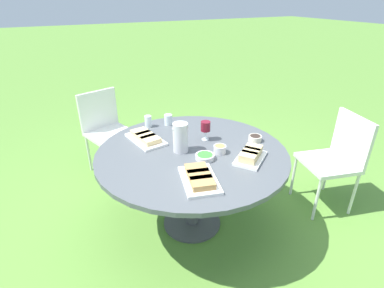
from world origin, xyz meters
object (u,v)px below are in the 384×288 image
chair_near_right (106,126)px  wine_glass (206,127)px  chair_near_left (337,155)px  water_pitcher (180,137)px  dining_table (192,160)px  handbag (224,145)px

chair_near_right → wine_glass: chair_near_right is taller
chair_near_left → wine_glass: (1.10, -0.45, 0.31)m
chair_near_left → water_pitcher: (1.37, -0.36, 0.31)m
dining_table → water_pitcher: 0.22m
dining_table → water_pitcher: size_ratio=6.43×
dining_table → chair_near_right: (0.42, -1.28, -0.11)m
chair_near_left → water_pitcher: bearing=-14.6°
chair_near_left → handbag: bearing=-73.5°
chair_near_left → chair_near_right: 2.34m
chair_near_left → wine_glass: bearing=-22.1°
chair_near_right → water_pitcher: bearing=105.2°
chair_near_right → handbag: (-1.33, 0.33, -0.40)m
water_pitcher → wine_glass: bearing=-161.2°
dining_table → chair_near_right: chair_near_right is taller
chair_near_right → wine_glass: (-0.60, 1.15, 0.31)m
chair_near_right → dining_table: bearing=108.0°
dining_table → handbag: dining_table is taller
handbag → chair_near_right: bearing=-14.0°
dining_table → chair_near_right: size_ratio=1.67×
chair_near_left → handbag: chair_near_left is taller
chair_near_right → handbag: size_ratio=2.42×
dining_table → wine_glass: size_ratio=9.14×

